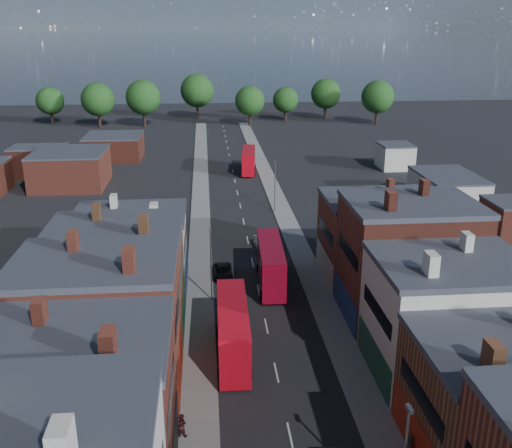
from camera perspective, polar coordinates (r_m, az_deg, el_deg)
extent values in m
cube|color=gray|center=(80.00, -5.60, -1.21)|extent=(3.00, 200.00, 0.12)
cube|color=gray|center=(80.88, 3.65, -0.93)|extent=(3.00, 200.00, 0.12)
cube|color=slate|center=(33.57, 15.09, -17.43)|extent=(0.25, 0.70, 0.25)
cylinder|color=slate|center=(59.95, -4.52, -4.22)|extent=(0.16, 0.16, 8.00)
cube|color=slate|center=(58.49, -4.62, -0.62)|extent=(0.25, 0.70, 0.25)
cylinder|color=slate|center=(88.96, 1.91, 3.62)|extent=(0.16, 0.16, 8.00)
cube|color=slate|center=(87.98, 1.93, 6.13)|extent=(0.25, 0.70, 0.25)
cube|color=red|center=(50.64, -2.33, -10.53)|extent=(2.75, 11.39, 4.54)
cube|color=black|center=(51.08, -2.32, -11.38)|extent=(2.80, 10.48, 0.93)
cube|color=black|center=(50.12, -2.35, -9.45)|extent=(2.80, 10.48, 0.93)
cylinder|color=black|center=(48.64, -3.71, -14.84)|extent=(0.33, 1.04, 1.03)
cylinder|color=black|center=(48.71, -0.57, -14.75)|extent=(0.33, 1.04, 1.03)
cylinder|color=black|center=(54.83, -3.81, -10.62)|extent=(0.33, 1.04, 1.03)
cylinder|color=black|center=(54.89, -1.07, -10.54)|extent=(0.33, 1.04, 1.03)
cube|color=maroon|center=(64.01, 1.49, -3.98)|extent=(3.01, 11.27, 4.47)
cube|color=black|center=(64.36, 1.48, -4.69)|extent=(3.03, 10.38, 0.91)
cube|color=black|center=(63.61, 1.49, -3.10)|extent=(3.03, 10.38, 0.91)
cylinder|color=black|center=(61.56, 0.52, -7.09)|extent=(0.35, 1.03, 1.02)
cylinder|color=black|center=(61.74, 2.89, -7.03)|extent=(0.35, 1.03, 1.02)
cylinder|color=black|center=(68.04, 0.18, -4.44)|extent=(0.35, 1.03, 1.02)
cylinder|color=black|center=(68.20, 2.32, -4.40)|extent=(0.35, 1.03, 1.02)
cube|color=#B70814|center=(115.05, -0.74, 6.41)|extent=(3.48, 10.95, 4.30)
cube|color=black|center=(115.23, -0.74, 6.00)|extent=(3.46, 10.10, 0.88)
cube|color=black|center=(114.83, -0.74, 6.91)|extent=(3.46, 10.10, 0.88)
cylinder|color=black|center=(112.19, -1.40, 5.02)|extent=(0.39, 1.00, 0.98)
cylinder|color=black|center=(112.14, -0.14, 5.02)|extent=(0.39, 1.00, 0.98)
cylinder|color=black|center=(118.88, -1.30, 5.83)|extent=(0.39, 1.00, 0.98)
cylinder|color=black|center=(118.83, -0.11, 5.82)|extent=(0.39, 1.00, 0.98)
imported|color=black|center=(66.82, -3.32, -4.79)|extent=(2.27, 4.77, 1.32)
imported|color=silver|center=(74.94, 0.64, -2.06)|extent=(2.33, 4.66, 1.30)
imported|color=#411A1A|center=(43.04, -7.48, -19.32)|extent=(0.96, 0.69, 1.77)
imported|color=#4F4B44|center=(42.41, 15.13, -20.63)|extent=(0.58, 1.05, 1.70)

